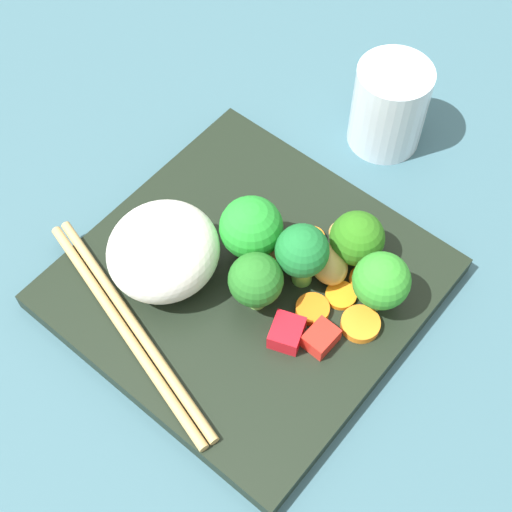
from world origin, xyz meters
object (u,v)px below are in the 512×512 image
(chopstick_pair, at_px, (129,327))
(drinking_glass, at_px, (391,107))
(square_plate, at_px, (247,283))
(carrot_slice_4, at_px, (312,238))
(broccoli_floret_4, at_px, (256,281))
(rice_mound, at_px, (163,251))

(chopstick_pair, height_order, drinking_glass, drinking_glass)
(square_plate, height_order, carrot_slice_4, carrot_slice_4)
(broccoli_floret_4, relative_size, chopstick_pair, 0.25)
(rice_mound, relative_size, broccoli_floret_4, 1.59)
(square_plate, distance_m, chopstick_pair, 0.11)
(broccoli_floret_4, height_order, carrot_slice_4, broccoli_floret_4)
(broccoli_floret_4, bearing_deg, rice_mound, 17.90)
(rice_mound, relative_size, chopstick_pair, 0.40)
(carrot_slice_4, distance_m, drinking_glass, 0.15)
(drinking_glass, bearing_deg, broccoli_floret_4, 94.53)
(square_plate, bearing_deg, rice_mound, 34.47)
(broccoli_floret_4, bearing_deg, drinking_glass, -85.47)
(square_plate, distance_m, broccoli_floret_4, 0.05)
(square_plate, distance_m, drinking_glass, 0.22)
(rice_mound, relative_size, drinking_glass, 1.07)
(chopstick_pair, relative_size, drinking_glass, 2.66)
(square_plate, relative_size, chopstick_pair, 1.18)
(rice_mound, height_order, broccoli_floret_4, rice_mound)
(broccoli_floret_4, bearing_deg, carrot_slice_4, -90.64)
(broccoli_floret_4, distance_m, chopstick_pair, 0.11)
(broccoli_floret_4, relative_size, carrot_slice_4, 2.52)
(rice_mound, bearing_deg, drinking_glass, -102.66)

